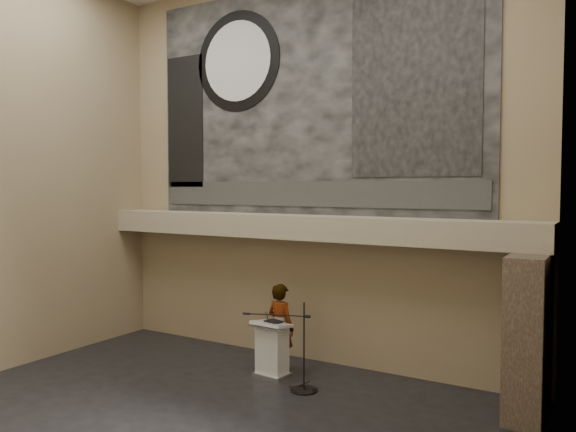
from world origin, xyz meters
The scene contains 18 objects.
floor centered at (0.00, 0.00, 0.00)m, with size 10.00×10.00×0.00m, color black.
wall_back centered at (0.00, 4.00, 4.25)m, with size 10.00×0.02×8.50m, color #8D7659.
wall_right centered at (5.00, 0.00, 4.25)m, with size 0.02×8.00×8.50m, color #8D7659.
soffit centered at (0.00, 3.60, 2.95)m, with size 10.00×0.80×0.50m, color gray.
sprinkler_left centered at (-1.60, 3.55, 2.67)m, with size 0.04×0.04×0.06m, color #B2893D.
sprinkler_right centered at (1.90, 3.55, 2.67)m, with size 0.04×0.04×0.06m, color #B2893D.
banner centered at (0.00, 3.97, 5.70)m, with size 8.00×0.05×5.00m, color black.
banner_text_strip centered at (0.00, 3.93, 3.65)m, with size 7.76×0.02×0.55m, color #2B2B2B.
banner_clock_rim centered at (-1.80, 3.93, 6.70)m, with size 2.30×2.30×0.02m, color black.
banner_clock_face centered at (-1.80, 3.91, 6.70)m, with size 1.84×1.84×0.02m, color silver.
banner_building_print centered at (2.40, 3.93, 5.80)m, with size 2.60×0.02×3.60m, color black.
banner_brick_print centered at (-3.40, 3.93, 5.40)m, with size 1.10×0.02×3.20m, color black.
stone_pier centered at (4.65, 3.15, 1.35)m, with size 0.60×1.40×2.70m, color #403227.
lectern centered at (-0.01, 2.60, 0.55)m, with size 0.77×0.58×1.14m.
binder centered at (0.01, 2.61, 1.12)m, with size 0.32×0.25×0.04m, color black.
papers centered at (-0.11, 2.59, 1.10)m, with size 0.20×0.27×0.01m, color white.
speaker_person centered at (-0.03, 2.96, 0.91)m, with size 0.67×0.44×1.83m, color silver.
mic_stand centered at (0.88, 2.25, 0.24)m, with size 1.36×0.66×1.66m.
Camera 1 is at (5.95, -6.71, 3.81)m, focal length 35.00 mm.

